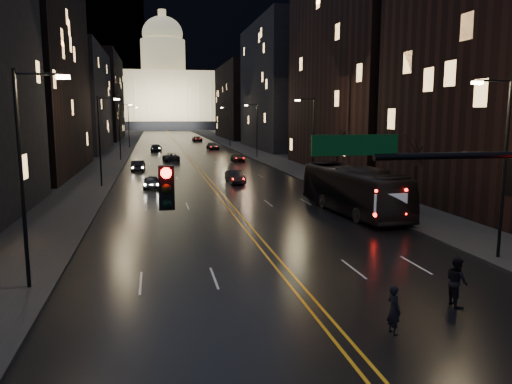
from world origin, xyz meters
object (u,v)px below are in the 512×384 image
pedestrian_b (457,281)px  pedestrian_a (394,310)px  bus (353,190)px  receding_car_a (235,177)px  oncoming_car_a (151,182)px  oncoming_car_b (138,166)px

pedestrian_b → pedestrian_a: bearing=121.6°
bus → receding_car_a: size_ratio=2.95×
oncoming_car_a → pedestrian_a: pedestrian_a is taller
bus → pedestrian_a: bearing=-113.4°
oncoming_car_a → receding_car_a: size_ratio=0.95×
oncoming_car_b → pedestrian_b: pedestrian_b is taller
oncoming_car_a → oncoming_car_b: size_ratio=0.92×
receding_car_a → pedestrian_b: size_ratio=2.21×
receding_car_a → pedestrian_b: bearing=-88.4°
bus → receding_car_a: bearing=103.9°
pedestrian_b → oncoming_car_b: bearing=19.0°
bus → oncoming_car_b: bearing=112.9°
pedestrian_a → oncoming_car_a: bearing=6.1°
bus → oncoming_car_a: bus is taller
bus → oncoming_car_b: bus is taller
oncoming_car_a → pedestrian_b: bearing=109.3°
oncoming_car_b → bus: bearing=120.3°
oncoming_car_a → receding_car_a: receding_car_a is taller
oncoming_car_b → pedestrian_a: 51.71m
bus → oncoming_car_a: (-14.62, 15.56, -1.05)m
bus → oncoming_car_b: size_ratio=2.86×
bus → pedestrian_b: (-3.12, -17.77, -0.78)m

